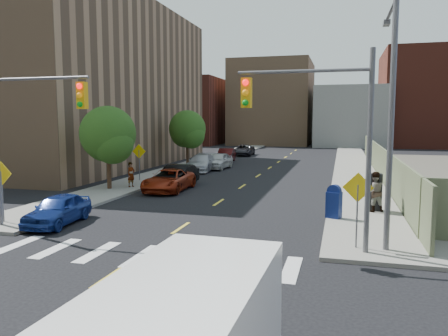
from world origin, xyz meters
The scene contains 28 objects.
ground centered at (0.00, 0.00, 0.00)m, with size 160.00×160.00×0.00m, color black.
sidewalk_nw centered at (-7.75, 41.50, 0.07)m, with size 3.50×73.00×0.15m, color gray.
sidewalk_ne centered at (7.75, 41.50, 0.07)m, with size 3.50×73.00×0.15m, color gray.
fence_north centered at (9.60, 28.00, 1.25)m, with size 0.12×44.00×2.50m, color #616647.
building_nw centered at (-22.00, 30.00, 8.00)m, with size 22.00×30.00×16.00m, color #8C6B4C.
bg_bldg_west centered at (-22.00, 70.00, 6.00)m, with size 14.00×18.00×12.00m, color #592319.
bg_bldg_midwest centered at (-6.00, 72.00, 7.50)m, with size 14.00×16.00×15.00m, color #8C6B4C.
bg_bldg_center centered at (8.00, 70.00, 5.00)m, with size 12.00×16.00×10.00m, color gray.
bg_bldg_east centered at (22.00, 72.00, 8.00)m, with size 18.00×18.00×16.00m, color #592319.
signal_nw centered at (-5.98, 6.00, 4.53)m, with size 4.59×0.30×7.00m.
signal_ne centered at (5.98, 6.00, 4.53)m, with size 4.59×0.30×7.00m.
streetlight_ne centered at (8.20, 6.90, 5.22)m, with size 0.25×3.70×9.00m.
warn_sign_nw centered at (-7.80, 6.50, 1.99)m, with size 1.06×0.06×2.83m.
warn_sign_ne centered at (7.20, 6.50, 1.99)m, with size 1.06×0.06×2.83m.
warn_sign_midwest centered at (-7.80, 20.00, 1.99)m, with size 1.06×0.06×2.83m.
tree_west_near centered at (-8.00, 16.05, 3.48)m, with size 3.66×3.64×5.52m.
tree_west_far centered at (-8.00, 31.05, 3.48)m, with size 3.66×3.64×5.52m.
parked_car_blue centered at (-5.50, 7.18, 0.68)m, with size 1.60×3.99×1.36m, color navy.
parked_car_black centered at (-4.27, 18.56, 0.77)m, with size 1.62×4.65×1.53m, color black.
parked_car_red centered at (-4.20, 16.91, 0.70)m, with size 2.33×5.05×1.40m, color maroon.
parked_car_silver centered at (-5.50, 27.73, 0.75)m, with size 2.11×5.19×1.51m, color #A5A6AC.
parked_car_white centered at (-4.52, 29.86, 0.77)m, with size 1.81×4.50×1.53m, color #B7B7B7.
parked_car_maroon centered at (-5.50, 36.33, 0.73)m, with size 1.55×4.44×1.46m, color #3A0C0B.
parked_car_grey centered at (-5.49, 45.14, 0.69)m, with size 2.30×4.98×1.39m, color black.
mailbox centered at (6.34, 11.06, 0.90)m, with size 0.76×0.67×1.55m.
payphone centered at (8.31, 13.31, 1.07)m, with size 0.55×0.45×1.85m, color black.
pedestrian_west centered at (-6.95, 17.01, 0.98)m, with size 0.60×0.40×1.65m, color gray.
pedestrian_east centered at (8.21, 12.98, 1.14)m, with size 0.96×0.75×1.98m, color gray.
Camera 1 is at (6.61, -9.28, 4.69)m, focal length 35.00 mm.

